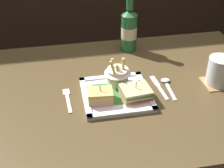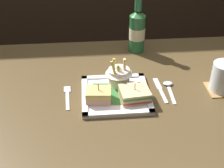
{
  "view_description": "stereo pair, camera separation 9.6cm",
  "coord_description": "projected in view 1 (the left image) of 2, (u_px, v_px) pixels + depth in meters",
  "views": [
    {
      "loc": [
        -0.16,
        -0.93,
        1.44
      ],
      "look_at": [
        0.01,
        -0.02,
        0.81
      ],
      "focal_mm": 51.18,
      "sensor_mm": 36.0,
      "label": 1
    },
    {
      "loc": [
        -0.07,
        -0.95,
        1.44
      ],
      "look_at": [
        0.01,
        -0.02,
        0.81
      ],
      "focal_mm": 51.18,
      "sensor_mm": 36.0,
      "label": 2
    }
  ],
  "objects": [
    {
      "name": "spoon",
      "position": [
        167.0,
        83.0,
        1.19
      ],
      "size": [
        0.03,
        0.14,
        0.01
      ],
      "color": "silver",
      "rests_on": "dining_table"
    },
    {
      "name": "sandwich_half_left",
      "position": [
        100.0,
        96.0,
        1.08
      ],
      "size": [
        0.09,
        0.07,
        0.07
      ],
      "color": "tan",
      "rests_on": "square_plate"
    },
    {
      "name": "fries_cup",
      "position": [
        117.0,
        73.0,
        1.16
      ],
      "size": [
        0.1,
        0.1,
        0.11
      ],
      "color": "silver",
      "rests_on": "square_plate"
    },
    {
      "name": "drink_coaster",
      "position": [
        216.0,
        83.0,
        1.2
      ],
      "size": [
        0.1,
        0.1,
        0.0
      ],
      "primitive_type": "cube",
      "color": "#A27542",
      "rests_on": "dining_table"
    },
    {
      "name": "fork",
      "position": [
        68.0,
        99.0,
        1.12
      ],
      "size": [
        0.03,
        0.14,
        0.0
      ],
      "color": "silver",
      "rests_on": "dining_table"
    },
    {
      "name": "beer_bottle",
      "position": [
        129.0,
        29.0,
        1.37
      ],
      "size": [
        0.07,
        0.07,
        0.26
      ],
      "color": "#236235",
      "rests_on": "dining_table"
    },
    {
      "name": "knife",
      "position": [
        158.0,
        86.0,
        1.18
      ],
      "size": [
        0.02,
        0.16,
        0.0
      ],
      "color": "silver",
      "rests_on": "dining_table"
    },
    {
      "name": "sandwich_half_right",
      "position": [
        136.0,
        93.0,
        1.1
      ],
      "size": [
        0.11,
        0.1,
        0.07
      ],
      "color": "#E5B87D",
      "rests_on": "square_plate"
    },
    {
      "name": "dining_table",
      "position": [
        108.0,
        123.0,
        1.25
      ],
      "size": [
        1.27,
        0.8,
        0.77
      ],
      "color": "#4F3C23",
      "rests_on": "ground_plane"
    },
    {
      "name": "square_plate",
      "position": [
        116.0,
        94.0,
        1.13
      ],
      "size": [
        0.24,
        0.24,
        0.02
      ],
      "color": "white",
      "rests_on": "dining_table"
    },
    {
      "name": "water_glass",
      "position": [
        219.0,
        72.0,
        1.17
      ],
      "size": [
        0.09,
        0.09,
        0.1
      ],
      "color": "silver",
      "rests_on": "dining_table"
    }
  ]
}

